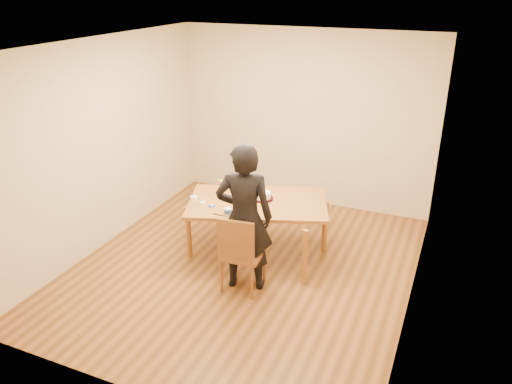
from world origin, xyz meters
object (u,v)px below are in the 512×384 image
at_px(dining_table, 258,203).
at_px(cake, 263,195).
at_px(dining_chair, 243,253).
at_px(cake_plate, 263,198).
at_px(person, 244,218).

distance_m(dining_table, cake, 0.12).
relative_size(dining_chair, cake, 2.13).
relative_size(dining_table, cake_plate, 6.40).
xyz_separation_m(dining_table, person, (0.15, -0.73, 0.15)).
bearing_deg(dining_table, cake_plate, 49.60).
distance_m(dining_table, cake_plate, 0.10).
height_order(dining_table, cake, cake).
height_order(dining_table, cake_plate, cake_plate).
xyz_separation_m(cake_plate, person, (0.12, -0.82, 0.12)).
bearing_deg(dining_chair, dining_table, 95.63).
xyz_separation_m(dining_chair, cake, (-0.12, 0.86, 0.36)).
bearing_deg(dining_chair, person, 84.68).
relative_size(cake_plate, person, 0.15).
bearing_deg(cake, person, -81.94).
height_order(dining_chair, person, person).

